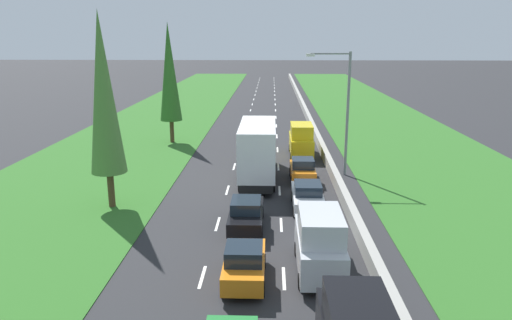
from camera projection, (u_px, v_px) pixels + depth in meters
name	position (u px, v px, depth m)	size (l,w,h in m)	color
ground_plane	(263.00, 114.00, 64.01)	(300.00, 300.00, 0.00)	#28282B
grass_verge_left	(169.00, 113.00, 64.40)	(14.00, 140.00, 0.04)	#2D6623
grass_verge_right	(370.00, 114.00, 63.55)	(14.00, 140.00, 0.04)	#2D6623
median_barrier	(305.00, 111.00, 63.72)	(0.44, 120.00, 0.85)	#9E9B93
lane_markings	(263.00, 114.00, 64.01)	(3.64, 116.00, 0.01)	white
silver_van_right_lane	(320.00, 242.00, 20.64)	(1.96, 4.90, 2.82)	silver
orange_hatchback_centre_lane	(244.00, 263.00, 19.93)	(1.74, 3.90, 1.72)	orange
black_sedan_centre_lane	(246.00, 213.00, 25.63)	(1.82, 4.50, 1.64)	black
white_sedan_right_lane	(307.00, 196.00, 28.46)	(1.82, 4.50, 1.64)	white
orange_hatchback_right_lane	(303.00, 170.00, 33.91)	(1.74, 3.90, 1.72)	orange
white_box_truck_centre_lane	(258.00, 149.00, 34.21)	(2.46, 9.40, 4.18)	black
yellow_van_right_lane	(301.00, 140.00, 41.01)	(1.96, 4.90, 2.82)	yellow
poplar_tree_second	(104.00, 94.00, 27.31)	(2.09, 2.09, 11.53)	#4C3823
poplar_tree_third	(169.00, 72.00, 44.92)	(2.08, 2.08, 11.38)	#4C3823
street_light_mast	(343.00, 105.00, 34.40)	(3.20, 0.28, 9.00)	gray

